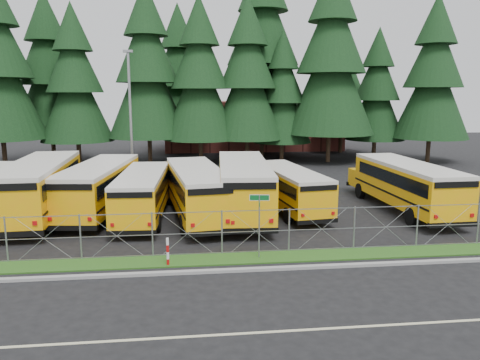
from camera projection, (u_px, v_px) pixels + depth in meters
name	position (u px, v px, depth m)	size (l,w,h in m)	color
ground	(242.00, 246.00, 21.71)	(120.00, 120.00, 0.00)	black
curb	(251.00, 270.00, 18.67)	(50.00, 0.25, 0.12)	gray
grass_verge	(247.00, 258.00, 20.05)	(50.00, 1.40, 0.06)	#1A4513
road_lane_line	(274.00, 332.00, 13.90)	(50.00, 0.12, 0.01)	beige
chainlink_fence	(245.00, 232.00, 20.55)	(44.00, 0.10, 2.00)	#909498
brick_building	(251.00, 125.00, 60.92)	(22.00, 10.00, 6.00)	brown
bus_1	(41.00, 189.00, 26.78)	(2.90, 12.30, 3.22)	#EEB307
bus_2	(101.00, 188.00, 27.61)	(2.66, 11.26, 2.95)	#EEB307
bus_3	(144.00, 195.00, 26.52)	(2.40, 10.16, 2.66)	#EEB307
bus_4	(196.00, 192.00, 26.60)	(2.62, 11.10, 2.91)	#EEB307
bus_5	(243.00, 188.00, 27.34)	(2.83, 11.99, 3.14)	#EEB307
bus_6	(288.00, 189.00, 28.25)	(2.31, 9.78, 2.56)	#EEB307
bus_east	(404.00, 187.00, 28.13)	(2.66, 11.29, 2.96)	#EEB307
street_sign	(259.00, 213.00, 19.74)	(0.84, 0.55, 2.81)	#909498
striped_bollard	(168.00, 252.00, 19.12)	(0.11, 0.11, 1.20)	#B20C0C
light_standard	(131.00, 114.00, 35.01)	(0.70, 0.35, 10.14)	#909498
conifer_2	(75.00, 85.00, 45.89)	(7.12, 7.12, 15.74)	black
conifer_3	(147.00, 74.00, 46.59)	(8.09, 8.09, 17.89)	black
conifer_4	(200.00, 81.00, 46.33)	(7.48, 7.48, 16.54)	black
conifer_5	(247.00, 80.00, 46.97)	(7.51, 7.51, 16.61)	black
conifer_6	(282.00, 96.00, 48.21)	(6.08, 6.08, 13.44)	black
conifer_7	(331.00, 64.00, 46.89)	(9.00, 9.00, 19.91)	black
conifer_8	(377.00, 94.00, 50.16)	(6.30, 6.30, 13.94)	black
conifer_9	(433.00, 79.00, 47.30)	(7.61, 7.61, 16.83)	black
conifer_10	(48.00, 77.00, 48.81)	(7.92, 7.92, 17.51)	black
conifer_11	(179.00, 79.00, 54.89)	(7.82, 7.82, 17.29)	black
conifer_12	(263.00, 55.00, 50.66)	(10.06, 10.06, 22.24)	black
conifer_13	(343.00, 90.00, 55.31)	(6.70, 6.70, 14.81)	black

